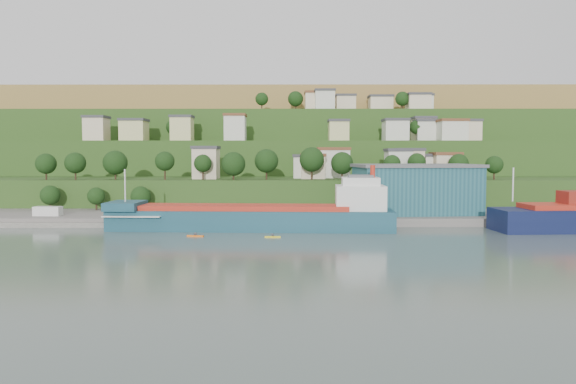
{
  "coord_description": "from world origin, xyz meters",
  "views": [
    {
      "loc": [
        6.08,
        -118.14,
        17.25
      ],
      "look_at": [
        5.64,
        15.0,
        8.38
      ],
      "focal_mm": 35.0,
      "sensor_mm": 36.0,
      "label": 1
    }
  ],
  "objects_px": {
    "caravan": "(48,213)",
    "warehouse": "(416,189)",
    "cargo_ship_near": "(260,218)",
    "kayak_orange": "(195,235)"
  },
  "relations": [
    {
      "from": "warehouse",
      "to": "cargo_ship_near",
      "type": "bearing_deg",
      "value": -160.83
    },
    {
      "from": "caravan",
      "to": "kayak_orange",
      "type": "height_order",
      "value": "caravan"
    },
    {
      "from": "cargo_ship_near",
      "to": "kayak_orange",
      "type": "bearing_deg",
      "value": -138.23
    },
    {
      "from": "cargo_ship_near",
      "to": "caravan",
      "type": "xyz_separation_m",
      "value": [
        -53.81,
        11.42,
        0.09
      ]
    },
    {
      "from": "caravan",
      "to": "kayak_orange",
      "type": "xyz_separation_m",
      "value": [
        40.66,
        -22.08,
        -2.49
      ]
    },
    {
      "from": "cargo_ship_near",
      "to": "warehouse",
      "type": "bearing_deg",
      "value": 27.33
    },
    {
      "from": "kayak_orange",
      "to": "cargo_ship_near",
      "type": "bearing_deg",
      "value": 47.24
    },
    {
      "from": "warehouse",
      "to": "caravan",
      "type": "distance_m",
      "value": 93.87
    },
    {
      "from": "warehouse",
      "to": "caravan",
      "type": "bearing_deg",
      "value": 178.69
    },
    {
      "from": "caravan",
      "to": "warehouse",
      "type": "bearing_deg",
      "value": 7.11
    }
  ]
}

